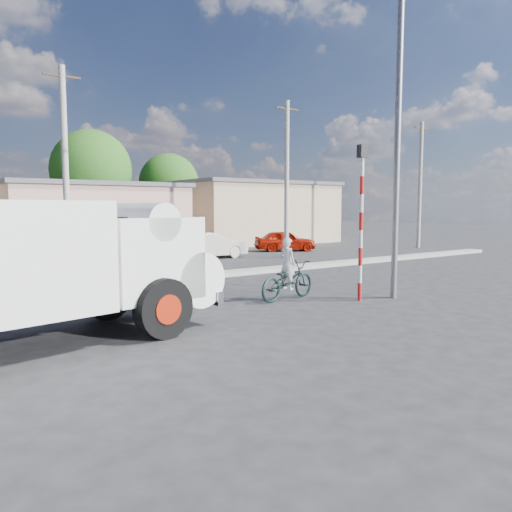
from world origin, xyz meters
TOP-DOWN VIEW (x-y plane):
  - ground_plane at (0.00, 0.00)m, footprint 120.00×120.00m
  - median at (0.00, 8.00)m, footprint 40.00×0.80m
  - truck at (-4.99, 1.87)m, footprint 7.02×3.53m
  - bicycle at (1.59, 2.78)m, footprint 2.20×1.07m
  - cyclist at (1.59, 2.78)m, footprint 0.44×0.60m
  - car_cream at (5.42, 13.86)m, footprint 4.18×1.76m
  - car_red at (11.33, 14.99)m, footprint 3.92×2.86m
  - traffic_pole at (3.20, 1.50)m, footprint 0.28×0.18m
  - streetlight at (4.14, 1.20)m, footprint 2.34×0.22m
  - building_row at (1.10, 22.00)m, footprint 37.80×7.30m
  - utility_poles at (3.25, 12.00)m, footprint 35.40×0.24m

SIDE VIEW (x-z plane):
  - ground_plane at x=0.00m, z-range 0.00..0.00m
  - median at x=0.00m, z-range 0.00..0.16m
  - bicycle at x=1.59m, z-range 0.00..1.11m
  - car_red at x=11.33m, z-range 0.00..1.24m
  - car_cream at x=5.42m, z-range 0.00..1.34m
  - cyclist at x=1.59m, z-range 0.00..1.49m
  - truck at x=-4.99m, z-range 0.15..2.93m
  - building_row at x=1.10m, z-range -0.09..4.35m
  - traffic_pole at x=3.20m, z-range 0.41..4.77m
  - utility_poles at x=3.25m, z-range 0.07..8.07m
  - streetlight at x=4.14m, z-range 0.46..9.46m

